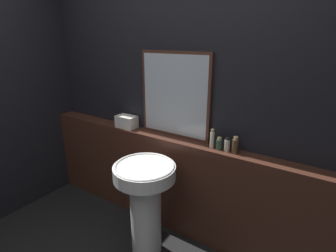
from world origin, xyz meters
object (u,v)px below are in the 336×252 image
(mirror, at_px, (175,95))
(body_wash_bottle, at_px, (235,145))
(towel_stack, at_px, (127,122))
(shampoo_bottle, at_px, (212,139))
(lotion_bottle, at_px, (227,145))
(pedestal_sink, at_px, (145,199))
(conditioner_bottle, at_px, (219,144))

(mirror, xyz_separation_m, body_wash_bottle, (0.59, -0.06, -0.31))
(towel_stack, distance_m, shampoo_bottle, 0.92)
(shampoo_bottle, bearing_deg, body_wash_bottle, 0.00)
(towel_stack, bearing_deg, mirror, 6.98)
(lotion_bottle, relative_size, body_wash_bottle, 0.84)
(mirror, height_order, lotion_bottle, mirror)
(towel_stack, relative_size, lotion_bottle, 1.78)
(mirror, height_order, shampoo_bottle, mirror)
(pedestal_sink, bearing_deg, mirror, 93.24)
(pedestal_sink, relative_size, lotion_bottle, 7.27)
(lotion_bottle, bearing_deg, towel_stack, 180.00)
(towel_stack, bearing_deg, conditioner_bottle, 0.00)
(pedestal_sink, bearing_deg, lotion_bottle, 39.80)
(shampoo_bottle, height_order, lotion_bottle, shampoo_bottle)
(pedestal_sink, height_order, conditioner_bottle, conditioner_bottle)
(pedestal_sink, relative_size, body_wash_bottle, 6.12)
(towel_stack, height_order, shampoo_bottle, shampoo_bottle)
(pedestal_sink, bearing_deg, towel_stack, 142.74)
(mirror, relative_size, lotion_bottle, 6.51)
(towel_stack, relative_size, shampoo_bottle, 1.28)
(pedestal_sink, height_order, body_wash_bottle, body_wash_bottle)
(conditioner_bottle, bearing_deg, body_wash_bottle, 0.00)
(shampoo_bottle, bearing_deg, conditioner_bottle, 0.00)
(mirror, bearing_deg, shampoo_bottle, -9.07)
(conditioner_bottle, bearing_deg, lotion_bottle, 0.00)
(mirror, relative_size, shampoo_bottle, 4.68)
(mirror, bearing_deg, body_wash_bottle, -6.14)
(shampoo_bottle, xyz_separation_m, body_wash_bottle, (0.19, 0.00, -0.01))
(mirror, bearing_deg, lotion_bottle, -6.89)
(body_wash_bottle, bearing_deg, conditioner_bottle, 180.00)
(pedestal_sink, distance_m, lotion_bottle, 0.79)
(conditioner_bottle, relative_size, body_wash_bottle, 0.75)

